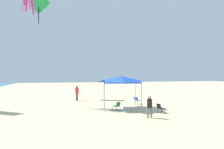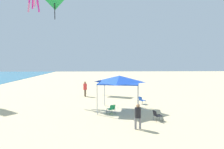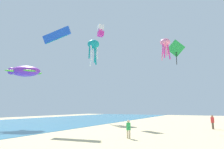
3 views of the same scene
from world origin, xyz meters
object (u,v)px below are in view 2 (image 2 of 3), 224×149
canopy_tent (119,79)px  folding_chair_near_cooler (111,108)px  person_beachcomber (85,88)px  folding_chair_facing_ocean (157,115)px  person_by_tent (138,114)px  folding_chair_right_of_tent (142,100)px

canopy_tent → folding_chair_near_cooler: canopy_tent is taller
canopy_tent → person_beachcomber: 8.09m
canopy_tent → folding_chair_near_cooler: size_ratio=4.90×
folding_chair_facing_ocean → person_by_tent: bearing=118.0°
canopy_tent → person_by_tent: bearing=-169.7°
folding_chair_near_cooler → folding_chair_facing_ocean: same height
person_by_tent → person_beachcomber: person_beachcomber is taller
canopy_tent → folding_chair_facing_ocean: (-3.18, -2.59, -2.35)m
canopy_tent → folding_chair_facing_ocean: 4.73m
person_by_tent → folding_chair_right_of_tent: bearing=74.4°
folding_chair_facing_ocean → person_by_tent: person_by_tent is taller
person_beachcomber → folding_chair_near_cooler: bearing=-177.0°
folding_chair_right_of_tent → person_by_tent: person_by_tent is taller
folding_chair_near_cooler → person_by_tent: bearing=84.9°
person_beachcomber → person_by_tent: bearing=-176.1°
folding_chair_right_of_tent → folding_chair_near_cooler: bearing=105.7°
folding_chair_right_of_tent → person_by_tent: 7.40m
folding_chair_right_of_tent → person_by_tent: size_ratio=0.48×
person_by_tent → canopy_tent: bearing=97.2°
folding_chair_facing_ocean → person_by_tent: size_ratio=0.48×
canopy_tent → folding_chair_near_cooler: (-1.17, 0.75, -2.35)m
person_beachcomber → folding_chair_facing_ocean: bearing=-165.4°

